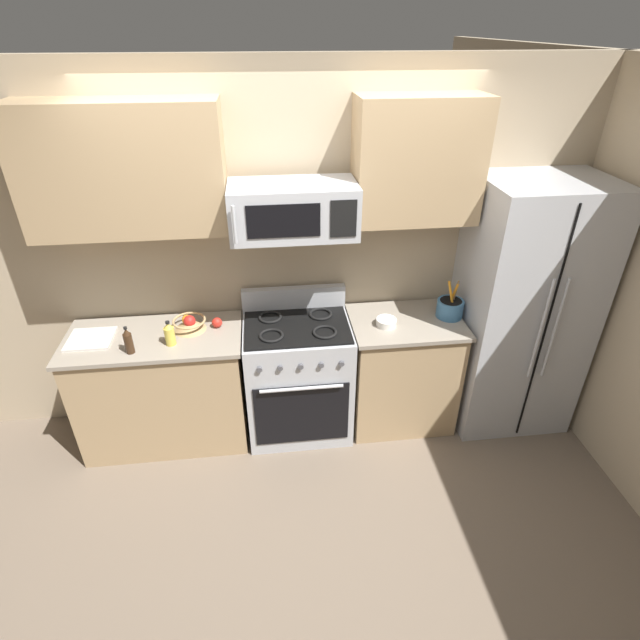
% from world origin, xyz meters
% --- Properties ---
extents(ground_plane, '(16.00, 16.00, 0.00)m').
position_xyz_m(ground_plane, '(0.00, 0.00, 0.00)').
color(ground_plane, '#6B5B4C').
extents(wall_back, '(8.00, 0.10, 2.60)m').
position_xyz_m(wall_back, '(0.00, 0.99, 1.30)').
color(wall_back, tan).
rests_on(wall_back, ground).
extents(counter_left, '(1.20, 0.58, 0.91)m').
position_xyz_m(counter_left, '(-0.99, 0.63, 0.46)').
color(counter_left, tan).
rests_on(counter_left, ground).
extents(range_oven, '(0.76, 0.63, 1.09)m').
position_xyz_m(range_oven, '(-0.00, 0.63, 0.47)').
color(range_oven, '#B2B5BA').
rests_on(range_oven, ground).
extents(counter_right, '(0.81, 0.58, 0.91)m').
position_xyz_m(counter_right, '(0.79, 0.63, 0.46)').
color(counter_right, tan).
rests_on(counter_right, ground).
extents(refrigerator, '(0.85, 0.69, 1.90)m').
position_xyz_m(refrigerator, '(1.64, 0.61, 0.95)').
color(refrigerator, '#B2B5BA').
rests_on(refrigerator, ground).
extents(microwave, '(0.79, 0.44, 0.32)m').
position_xyz_m(microwave, '(-0.00, 0.65, 1.76)').
color(microwave, '#B2B5BA').
extents(upper_cabinets_left, '(1.19, 0.34, 0.77)m').
position_xyz_m(upper_cabinets_left, '(-0.99, 0.77, 2.00)').
color(upper_cabinets_left, tan).
extents(upper_cabinets_right, '(0.80, 0.34, 0.77)m').
position_xyz_m(upper_cabinets_right, '(0.80, 0.77, 2.00)').
color(upper_cabinets_right, tan).
extents(utensil_crock, '(0.19, 0.19, 0.29)m').
position_xyz_m(utensil_crock, '(1.11, 0.65, 0.98)').
color(utensil_crock, teal).
rests_on(utensil_crock, counter_right).
extents(fruit_basket, '(0.23, 0.23, 0.11)m').
position_xyz_m(fruit_basket, '(-0.74, 0.69, 0.96)').
color(fruit_basket, tan).
rests_on(fruit_basket, counter_left).
extents(apple_loose, '(0.07, 0.07, 0.07)m').
position_xyz_m(apple_loose, '(-0.55, 0.70, 0.95)').
color(apple_loose, red).
rests_on(apple_loose, counter_left).
extents(cutting_board, '(0.30, 0.27, 0.02)m').
position_xyz_m(cutting_board, '(-1.40, 0.63, 0.92)').
color(cutting_board, silver).
rests_on(cutting_board, counter_left).
extents(bottle_soy, '(0.06, 0.06, 0.19)m').
position_xyz_m(bottle_soy, '(-1.10, 0.45, 1.00)').
color(bottle_soy, '#382314').
rests_on(bottle_soy, counter_left).
extents(bottle_oil, '(0.07, 0.07, 0.18)m').
position_xyz_m(bottle_oil, '(-0.85, 0.52, 0.99)').
color(bottle_oil, gold).
rests_on(bottle_oil, counter_left).
extents(prep_bowl, '(0.15, 0.15, 0.06)m').
position_xyz_m(prep_bowl, '(0.63, 0.58, 0.94)').
color(prep_bowl, white).
rests_on(prep_bowl, counter_right).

